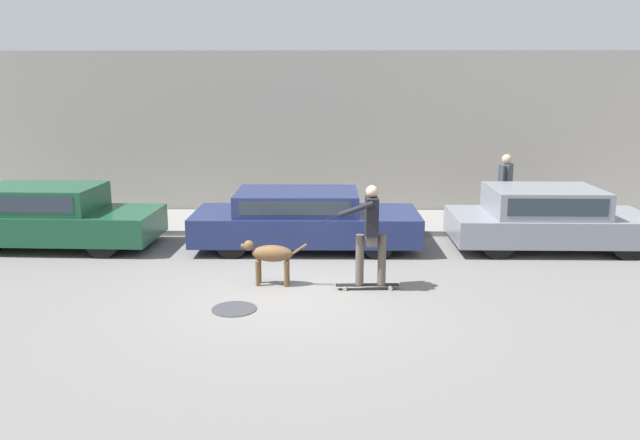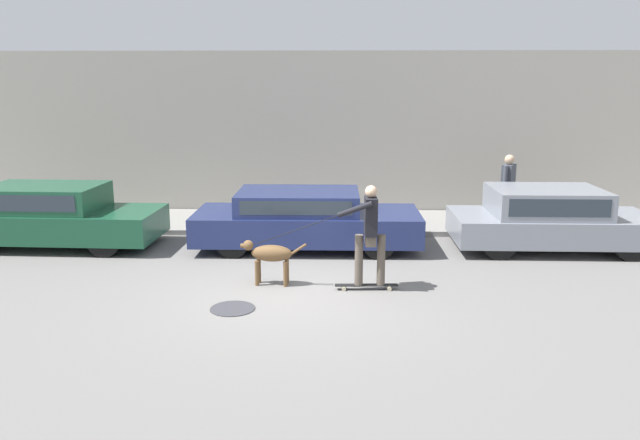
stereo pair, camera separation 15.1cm
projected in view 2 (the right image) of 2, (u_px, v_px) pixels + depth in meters
ground_plane at (293, 294)px, 10.07m from camera, size 36.00×36.00×0.00m
back_wall at (309, 134)px, 15.95m from camera, size 32.00×0.30×4.12m
sidewalk_curb at (307, 222)px, 15.04m from camera, size 30.00×2.41×0.12m
parked_car_0 at (52, 216)px, 12.92m from camera, size 4.42×1.90×1.28m
parked_car_1 at (305, 219)px, 12.80m from camera, size 4.59×1.85×1.19m
parked_car_2 at (550, 220)px, 12.68m from camera, size 4.04×1.90×1.26m
dog at (270, 255)px, 10.45m from camera, size 1.12×0.34×0.76m
skateboarder at (370, 231)px, 10.09m from camera, size 2.51×0.56×1.74m
pedestrian_with_bag at (508, 186)px, 14.35m from camera, size 0.45×0.67×1.63m
manhole_cover at (233, 309)px, 9.41m from camera, size 0.68×0.68×0.01m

